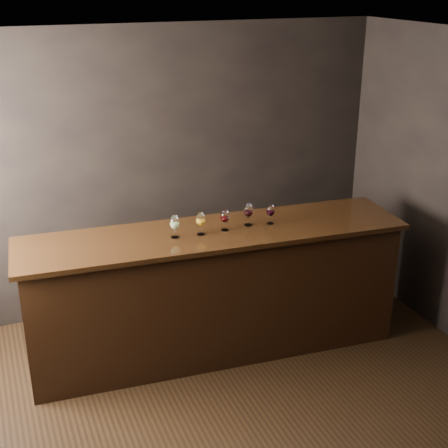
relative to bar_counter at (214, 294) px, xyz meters
name	(u,v)px	position (x,y,z in m)	size (l,w,h in m)	color
ground	(224,435)	(-0.36, -1.11, -0.57)	(5.00, 5.00, 0.00)	black
room_shell	(184,208)	(-0.59, -0.99, 1.24)	(5.02, 4.52, 2.81)	black
bar_counter	(214,294)	(0.00, 0.00, 0.00)	(3.23, 0.70, 1.13)	black
bar_top	(214,233)	(0.00, 0.00, 0.59)	(3.34, 0.78, 0.04)	black
back_bar_shelf	(156,271)	(-0.28, 0.92, -0.15)	(2.33, 0.40, 0.84)	black
glass_white	(175,223)	(-0.35, -0.01, 0.73)	(0.08, 0.08, 0.19)	white
glass_amber	(201,220)	(-0.13, -0.03, 0.74)	(0.08, 0.08, 0.19)	white
glass_red_a	(225,217)	(0.09, -0.02, 0.73)	(0.08, 0.08, 0.18)	white
glass_red_b	(248,211)	(0.32, 0.01, 0.74)	(0.08, 0.08, 0.19)	white
glass_red_c	(271,211)	(0.52, -0.03, 0.73)	(0.07, 0.07, 0.18)	white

